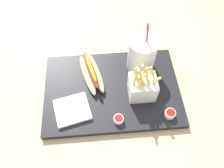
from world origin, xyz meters
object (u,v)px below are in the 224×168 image
soda_cup (142,54)px  hot_dog_1 (91,73)px  fries_basket (142,87)px  napkin_stack (72,110)px  ketchup_cup_2 (170,114)px  ketchup_cup_1 (119,119)px

soda_cup → hot_dog_1: 0.19m
fries_basket → napkin_stack: size_ratio=1.42×
fries_basket → napkin_stack: bearing=-168.8°
napkin_stack → hot_dog_1: bearing=62.6°
hot_dog_1 → soda_cup: bearing=10.2°
fries_basket → napkin_stack: (-0.24, -0.05, -0.04)m
hot_dog_1 → ketchup_cup_2: size_ratio=5.47×
hot_dog_1 → ketchup_cup_1: size_ratio=5.89×
soda_cup → napkin_stack: bearing=-146.6°
soda_cup → fries_basket: soda_cup is taller
ketchup_cup_2 → napkin_stack: 0.32m
ketchup_cup_1 → napkin_stack: 0.16m
ketchup_cup_1 → napkin_stack: (-0.15, 0.05, -0.01)m
soda_cup → hot_dog_1: soda_cup is taller
fries_basket → hot_dog_1: 0.19m
hot_dog_1 → napkin_stack: size_ratio=1.69×
hot_dog_1 → napkin_stack: (-0.07, -0.13, -0.02)m
fries_basket → hot_dog_1: fries_basket is taller
soda_cup → fries_basket: (-0.01, -0.12, -0.02)m
hot_dog_1 → ketchup_cup_2: bearing=-35.3°
ketchup_cup_2 → soda_cup: bearing=107.7°
hot_dog_1 → napkin_stack: hot_dog_1 is taller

